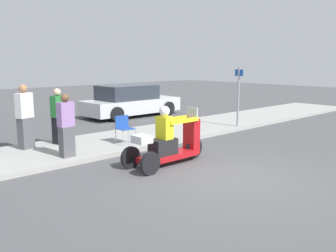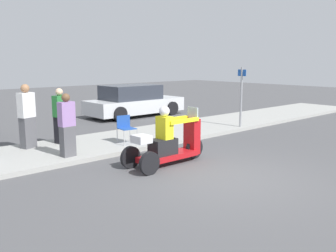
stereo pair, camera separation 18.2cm
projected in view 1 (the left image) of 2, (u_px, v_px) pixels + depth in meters
name	position (u px, v px, depth m)	size (l,w,h in m)	color
ground_plane	(229.00, 178.00, 8.29)	(60.00, 60.00, 0.00)	#4C4C4F
sidewalk_strip	(111.00, 142.00, 11.59)	(28.00, 2.80, 0.12)	#9E9E99
motorcycle_trike	(169.00, 144.00, 9.27)	(2.37, 0.82, 1.49)	black
spectator_mid_group	(58.00, 117.00, 11.05)	(0.44, 0.34, 1.64)	black
spectator_by_tree	(66.00, 127.00, 9.48)	(0.41, 0.27, 1.63)	#515156
spectator_far_back	(25.00, 118.00, 10.39)	(0.49, 0.38, 1.80)	#515156
folding_chair_set_back	(124.00, 126.00, 11.14)	(0.51, 0.51, 0.82)	#A5A8AD
parked_car_lot_right	(130.00, 101.00, 17.36)	(4.60, 2.08, 1.45)	silver
street_sign	(238.00, 95.00, 13.86)	(0.08, 0.36, 2.20)	gray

